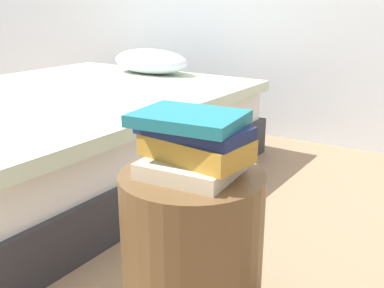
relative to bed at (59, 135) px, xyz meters
name	(u,v)px	position (x,y,z in m)	size (l,w,h in m)	color
bed	(59,135)	(0.00, 0.00, 0.00)	(1.63, 2.08, 0.62)	#2D2D33
side_table	(192,254)	(1.22, -0.66, 0.01)	(0.39, 0.39, 0.48)	brown
book_cream	(190,167)	(1.22, -0.67, 0.27)	(0.23, 0.21, 0.04)	beige
book_ochre	(196,147)	(1.23, -0.65, 0.32)	(0.28, 0.16, 0.06)	#B7842D
book_navy	(194,130)	(1.22, -0.65, 0.36)	(0.29, 0.15, 0.03)	#19234C
book_teal	(188,119)	(1.21, -0.67, 0.40)	(0.27, 0.20, 0.03)	#1E727F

